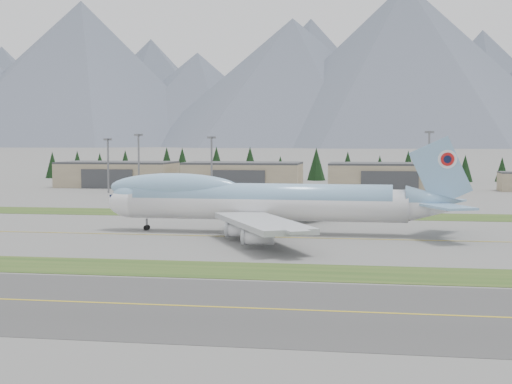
% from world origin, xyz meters
% --- Properties ---
extents(ground, '(7000.00, 7000.00, 0.00)m').
position_xyz_m(ground, '(0.00, 0.00, 0.00)').
color(ground, '#60605E').
rests_on(ground, ground).
extents(grass_strip_near, '(400.00, 14.00, 0.08)m').
position_xyz_m(grass_strip_near, '(0.00, -38.00, 0.00)').
color(grass_strip_near, '#264518').
rests_on(grass_strip_near, ground).
extents(grass_strip_far, '(400.00, 18.00, 0.08)m').
position_xyz_m(grass_strip_far, '(0.00, 45.00, 0.00)').
color(grass_strip_far, '#264518').
rests_on(grass_strip_far, ground).
extents(asphalt_taxiway, '(400.00, 32.00, 0.04)m').
position_xyz_m(asphalt_taxiway, '(0.00, -62.00, 0.00)').
color(asphalt_taxiway, '#393939').
rests_on(asphalt_taxiway, ground).
extents(taxiway_line_main, '(400.00, 0.40, 0.02)m').
position_xyz_m(taxiway_line_main, '(0.00, 0.00, 0.00)').
color(taxiway_line_main, gold).
rests_on(taxiway_line_main, ground).
extents(taxiway_line_near, '(400.00, 0.40, 0.02)m').
position_xyz_m(taxiway_line_near, '(0.00, -62.00, 0.00)').
color(taxiway_line_near, gold).
rests_on(taxiway_line_near, ground).
extents(boeing_747_freighter, '(78.64, 68.38, 20.86)m').
position_xyz_m(boeing_747_freighter, '(13.82, 6.72, 6.88)').
color(boeing_747_freighter, white).
rests_on(boeing_747_freighter, ground).
extents(hangar_left, '(48.00, 26.60, 10.80)m').
position_xyz_m(hangar_left, '(-70.00, 149.90, 5.39)').
color(hangar_left, gray).
rests_on(hangar_left, ground).
extents(hangar_center, '(48.00, 26.60, 10.80)m').
position_xyz_m(hangar_center, '(-15.00, 149.90, 5.39)').
color(hangar_center, gray).
rests_on(hangar_center, ground).
extents(hangar_right, '(48.00, 26.60, 10.80)m').
position_xyz_m(hangar_right, '(45.00, 149.90, 5.39)').
color(hangar_right, gray).
rests_on(hangar_right, ground).
extents(floodlight_masts, '(166.74, 7.37, 23.29)m').
position_xyz_m(floodlight_masts, '(7.99, 110.96, 15.56)').
color(floodlight_masts, slate).
rests_on(floodlight_masts, ground).
extents(service_vehicle_a, '(2.26, 3.81, 1.22)m').
position_xyz_m(service_vehicle_a, '(-30.13, 135.99, 0.00)').
color(service_vehicle_a, white).
rests_on(service_vehicle_a, ground).
extents(service_vehicle_b, '(3.32, 1.93, 1.03)m').
position_xyz_m(service_vehicle_b, '(4.04, 108.71, 0.00)').
color(service_vehicle_b, gold).
rests_on(service_vehicle_b, ground).
extents(service_vehicle_c, '(1.55, 3.73, 1.08)m').
position_xyz_m(service_vehicle_c, '(55.88, 123.09, 0.00)').
color(service_vehicle_c, '#A4A4A9').
rests_on(service_vehicle_c, ground).
extents(conifer_belt, '(271.26, 14.71, 16.95)m').
position_xyz_m(conifer_belt, '(-5.04, 211.85, 7.65)').
color(conifer_belt, black).
rests_on(conifer_belt, ground).
extents(mountain_ridge_front, '(4327.38, 1238.26, 504.73)m').
position_xyz_m(mountain_ridge_front, '(-147.83, 2171.75, 227.63)').
color(mountain_ridge_front, '#45515D').
rests_on(mountain_ridge_front, ground).
extents(mountain_ridge_rear, '(4445.02, 1065.21, 532.60)m').
position_xyz_m(mountain_ridge_rear, '(249.76, 2900.00, 253.19)').
color(mountain_ridge_rear, '#45515D').
rests_on(mountain_ridge_rear, ground).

